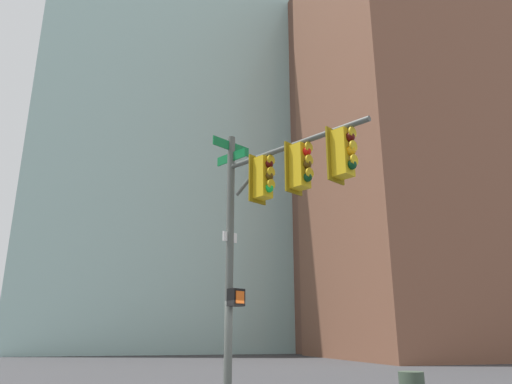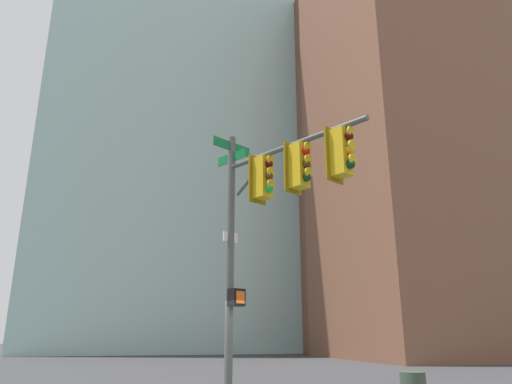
% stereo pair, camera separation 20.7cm
% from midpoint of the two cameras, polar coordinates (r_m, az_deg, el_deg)
% --- Properties ---
extents(signal_pole_assembly, '(2.61, 4.03, 6.68)m').
position_cam_midpoint_polar(signal_pole_assembly, '(10.83, 1.60, -0.97)').
color(signal_pole_assembly, '#4C514C').
rests_on(signal_pole_assembly, ground_plane).
extents(building_brick_nearside, '(21.22, 15.65, 38.01)m').
position_cam_midpoint_polar(building_brick_nearside, '(46.22, 20.79, 6.33)').
color(building_brick_nearside, brown).
rests_on(building_brick_nearside, ground_plane).
extents(building_brick_midblock, '(19.98, 18.86, 39.94)m').
position_cam_midpoint_polar(building_brick_midblock, '(50.97, 17.01, 4.96)').
color(building_brick_midblock, brown).
rests_on(building_brick_midblock, ground_plane).
extents(building_glass_tower, '(27.19, 24.21, 55.56)m').
position_cam_midpoint_polar(building_glass_tower, '(63.05, -10.94, 7.95)').
color(building_glass_tower, '#9EC6C1').
rests_on(building_glass_tower, ground_plane).
extents(building_brick_farside, '(20.46, 15.63, 32.32)m').
position_cam_midpoint_polar(building_brick_farside, '(75.61, 2.23, -5.76)').
color(building_brick_farside, brown).
rests_on(building_brick_farside, ground_plane).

